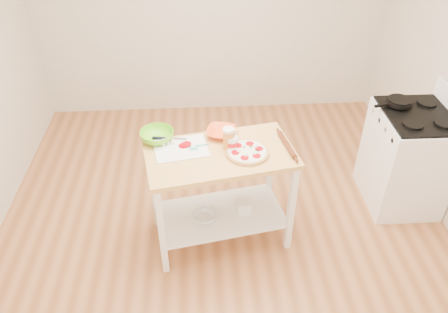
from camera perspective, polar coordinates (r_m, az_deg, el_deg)
room_shell at (r=3.05m, az=-0.02°, el=7.20°), size 4.04×4.54×2.74m
prep_island at (r=3.46m, az=-0.50°, el=-2.86°), size 1.22×0.81×0.90m
gas_stove at (r=4.29m, az=22.73°, el=-0.20°), size 0.61×0.72×1.11m
skillet at (r=4.09m, az=21.85°, el=6.63°), size 0.36×0.23×0.03m
pizza at (r=3.29m, az=3.06°, el=0.61°), size 0.33×0.33×0.05m
cutting_board at (r=3.36m, az=-5.71°, el=1.11°), size 0.45×0.36×0.04m
spatula at (r=3.35m, az=-3.40°, el=1.30°), size 0.15×0.08×0.01m
knife at (r=3.46m, az=-7.76°, el=2.37°), size 0.27×0.05×0.01m
orange_bowl at (r=3.48m, az=-0.34°, el=3.16°), size 0.28×0.28×0.06m
green_bowl at (r=3.46m, az=-8.75°, el=2.67°), size 0.28×0.28×0.08m
beer_pint at (r=3.30m, az=0.58°, el=2.38°), size 0.09×0.09×0.18m
yogurt_tub at (r=3.32m, az=1.03°, el=1.80°), size 0.09×0.09×0.19m
rolling_pin at (r=3.39m, az=8.20°, el=1.53°), size 0.10×0.34×0.04m
shelf_glass_bowl at (r=3.65m, az=-2.46°, el=-7.84°), size 0.25×0.25×0.06m
shelf_bin at (r=3.70m, az=2.49°, el=-6.53°), size 0.13×0.13×0.11m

